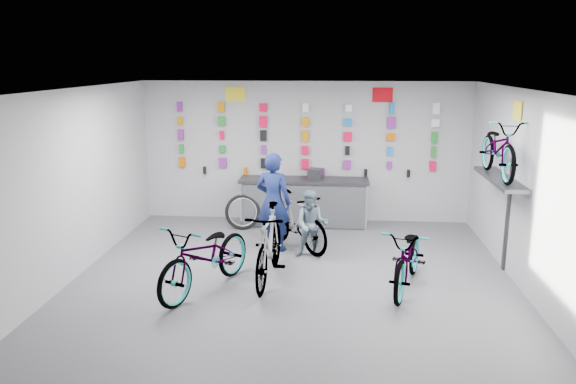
# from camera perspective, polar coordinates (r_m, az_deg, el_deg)

# --- Properties ---
(floor) EXTENTS (8.00, 8.00, 0.00)m
(floor) POSITION_cam_1_polar(r_m,az_deg,el_deg) (8.66, 0.28, -10.01)
(floor) COLOR #4D4D52
(floor) RESTS_ON ground
(ceiling) EXTENTS (8.00, 8.00, 0.00)m
(ceiling) POSITION_cam_1_polar(r_m,az_deg,el_deg) (7.97, 0.30, 10.22)
(ceiling) COLOR white
(ceiling) RESTS_ON wall_back
(wall_back) EXTENTS (7.00, 0.00, 7.00)m
(wall_back) POSITION_cam_1_polar(r_m,az_deg,el_deg) (12.10, 1.77, 4.10)
(wall_back) COLOR #B0B0B2
(wall_back) RESTS_ON floor
(wall_front) EXTENTS (7.00, 0.00, 7.00)m
(wall_front) POSITION_cam_1_polar(r_m,az_deg,el_deg) (4.42, -3.87, -12.50)
(wall_front) COLOR #B0B0B2
(wall_front) RESTS_ON floor
(wall_left) EXTENTS (0.00, 8.00, 8.00)m
(wall_left) POSITION_cam_1_polar(r_m,az_deg,el_deg) (9.14, -22.14, 0.13)
(wall_left) COLOR #B0B0B2
(wall_left) RESTS_ON floor
(wall_right) EXTENTS (0.00, 8.00, 8.00)m
(wall_right) POSITION_cam_1_polar(r_m,az_deg,el_deg) (8.66, 24.06, -0.74)
(wall_right) COLOR #B0B0B2
(wall_right) RESTS_ON floor
(counter) EXTENTS (2.70, 0.66, 1.00)m
(counter) POSITION_cam_1_polar(r_m,az_deg,el_deg) (11.86, 1.62, -1.09)
(counter) COLOR black
(counter) RESTS_ON floor
(merch_wall) EXTENTS (5.55, 0.08, 1.57)m
(merch_wall) POSITION_cam_1_polar(r_m,az_deg,el_deg) (11.99, 2.03, 5.49)
(merch_wall) COLOR #DF6300
(merch_wall) RESTS_ON wall_back
(wall_bracket) EXTENTS (0.39, 1.90, 2.00)m
(wall_bracket) POSITION_cam_1_polar(r_m,az_deg,el_deg) (9.73, 20.82, 0.76)
(wall_bracket) COLOR #333338
(wall_bracket) RESTS_ON wall_right
(sign_left) EXTENTS (0.42, 0.02, 0.30)m
(sign_left) POSITION_cam_1_polar(r_m,az_deg,el_deg) (12.12, -5.39, 9.87)
(sign_left) COLOR yellow
(sign_left) RESTS_ON wall_back
(sign_right) EXTENTS (0.42, 0.02, 0.30)m
(sign_right) POSITION_cam_1_polar(r_m,az_deg,el_deg) (11.98, 9.59, 9.70)
(sign_right) COLOR red
(sign_right) RESTS_ON wall_back
(sign_side) EXTENTS (0.02, 0.40, 0.30)m
(sign_side) POSITION_cam_1_polar(r_m,az_deg,el_deg) (9.60, 22.28, 7.67)
(sign_side) COLOR yellow
(sign_side) RESTS_ON wall_right
(bike_left) EXTENTS (1.55, 2.22, 1.11)m
(bike_left) POSITION_cam_1_polar(r_m,az_deg,el_deg) (8.56, -8.32, -6.47)
(bike_left) COLOR gray
(bike_left) RESTS_ON floor
(bike_center) EXTENTS (0.70, 2.04, 1.20)m
(bike_center) POSITION_cam_1_polar(r_m,az_deg,el_deg) (8.83, -1.93, -5.37)
(bike_center) COLOR gray
(bike_center) RESTS_ON floor
(bike_right) EXTENTS (1.20, 2.05, 1.02)m
(bike_right) POSITION_cam_1_polar(r_m,az_deg,el_deg) (8.76, 12.18, -6.47)
(bike_right) COLOR gray
(bike_right) RESTS_ON floor
(bike_service) EXTENTS (1.57, 1.69, 1.08)m
(bike_service) POSITION_cam_1_polar(r_m,az_deg,el_deg) (10.35, 0.81, -2.92)
(bike_service) COLOR gray
(bike_service) RESTS_ON floor
(bike_wall) EXTENTS (0.63, 1.80, 0.95)m
(bike_wall) POSITION_cam_1_polar(r_m,az_deg,el_deg) (9.60, 20.66, 4.21)
(bike_wall) COLOR gray
(bike_wall) RESTS_ON wall_bracket
(clerk) EXTENTS (0.76, 0.60, 1.81)m
(clerk) POSITION_cam_1_polar(r_m,az_deg,el_deg) (10.22, -1.49, -1.01)
(clerk) COLOR #131E50
(clerk) RESTS_ON floor
(customer) EXTENTS (0.62, 0.49, 1.22)m
(customer) POSITION_cam_1_polar(r_m,az_deg,el_deg) (9.87, 2.42, -3.31)
(customer) COLOR slate
(customer) RESTS_ON floor
(spare_wheel) EXTENTS (0.77, 0.38, 0.73)m
(spare_wheel) POSITION_cam_1_polar(r_m,az_deg,el_deg) (11.67, -4.63, -2.04)
(spare_wheel) COLOR black
(spare_wheel) RESTS_ON floor
(register) EXTENTS (0.34, 0.35, 0.22)m
(register) POSITION_cam_1_polar(r_m,az_deg,el_deg) (11.72, 2.80, 1.85)
(register) COLOR black
(register) RESTS_ON counter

